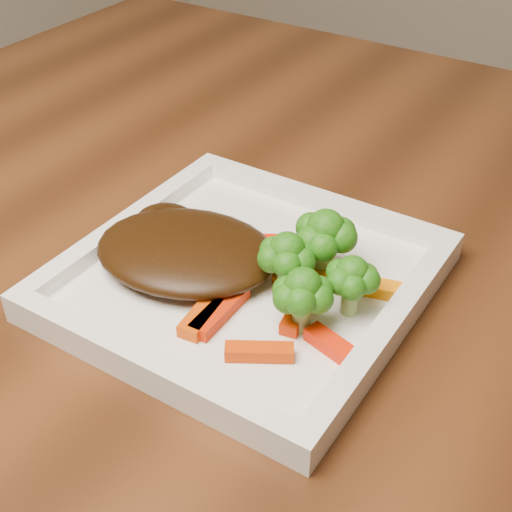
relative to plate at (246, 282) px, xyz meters
The scene contains 14 objects.
plate is the anchor object (origin of this frame).
steak 0.06m from the plate, 164.58° to the right, with size 0.15×0.12×0.03m, color #311B07.
broccoli_0 0.08m from the plate, 35.01° to the left, with size 0.06×0.06×0.07m, color #336210, non-canonical shape.
broccoli_1 0.10m from the plate, ahead, with size 0.05×0.05×0.06m, color #227513, non-canonical shape.
broccoli_2 0.08m from the plate, 23.74° to the right, with size 0.05×0.05×0.06m, color #155B0F, non-canonical shape.
broccoli_3 0.05m from the plate, ahead, with size 0.05×0.05×0.06m, color #297413, non-canonical shape.
carrot_0 0.09m from the plate, 50.86° to the right, with size 0.05×0.01×0.01m, color #CB3603.
carrot_1 0.11m from the plate, 21.14° to the right, with size 0.05×0.01×0.01m, color red.
carrot_2 0.06m from the plate, 88.11° to the right, with size 0.06×0.02×0.01m, color #D14103.
carrot_3 0.11m from the plate, 20.75° to the left, with size 0.06×0.02×0.01m, color orange.
carrot_4 0.06m from the plate, 76.90° to the left, with size 0.05×0.01×0.01m, color #F11B03.
carrot_5 0.06m from the plate, 17.13° to the right, with size 0.05×0.01×0.01m, color red.
carrot_6 0.05m from the plate, 20.87° to the left, with size 0.06×0.02×0.01m, color #CD5E03.
carrot_7 0.05m from the plate, 78.75° to the right, with size 0.06×0.02×0.01m, color red.
Camera 1 is at (-0.11, -0.45, 1.12)m, focal length 50.00 mm.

